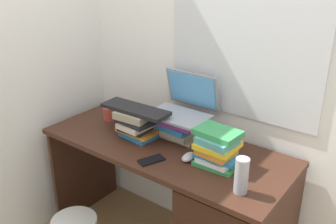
% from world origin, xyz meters
% --- Properties ---
extents(wall_back, '(6.00, 0.06, 2.60)m').
position_xyz_m(wall_back, '(0.00, 0.35, 1.30)').
color(wall_back, white).
rests_on(wall_back, ground).
extents(wall_left, '(0.05, 6.00, 2.60)m').
position_xyz_m(wall_left, '(-0.84, 0.00, 1.30)').
color(wall_left, silver).
rests_on(wall_left, ground).
extents(desk, '(1.46, 0.60, 0.75)m').
position_xyz_m(desk, '(0.37, -0.02, 0.41)').
color(desk, '#381E14').
rests_on(desk, ground).
extents(book_stack_tall, '(0.24, 0.18, 0.14)m').
position_xyz_m(book_stack_tall, '(0.02, 0.11, 0.82)').
color(book_stack_tall, gray).
rests_on(book_stack_tall, desk).
extents(book_stack_keyboard_riser, '(0.24, 0.20, 0.17)m').
position_xyz_m(book_stack_keyboard_riser, '(-0.19, -0.02, 0.84)').
color(book_stack_keyboard_riser, '#2672B2').
rests_on(book_stack_keyboard_riser, desk).
extents(book_stack_side, '(0.25, 0.19, 0.19)m').
position_xyz_m(book_stack_side, '(0.35, -0.01, 0.85)').
color(book_stack_side, '#338C4C').
rests_on(book_stack_side, desk).
extents(laptop, '(0.35, 0.29, 0.24)m').
position_xyz_m(laptop, '(0.02, 0.17, 0.95)').
color(laptop, gray).
rests_on(laptop, book_stack_tall).
extents(keyboard, '(0.42, 0.15, 0.02)m').
position_xyz_m(keyboard, '(-0.19, -0.03, 0.93)').
color(keyboard, black).
rests_on(keyboard, book_stack_keyboard_riser).
extents(computer_mouse, '(0.06, 0.10, 0.04)m').
position_xyz_m(computer_mouse, '(0.21, -0.06, 0.77)').
color(computer_mouse, '#A5A8AD').
rests_on(computer_mouse, desk).
extents(mug, '(0.13, 0.09, 0.09)m').
position_xyz_m(mug, '(-0.49, 0.06, 0.80)').
color(mug, '#B23F33').
rests_on(mug, desk).
extents(water_bottle, '(0.06, 0.06, 0.17)m').
position_xyz_m(water_bottle, '(0.56, -0.16, 0.84)').
color(water_bottle, '#999EA5').
rests_on(water_bottle, desk).
extents(cell_phone, '(0.11, 0.15, 0.01)m').
position_xyz_m(cell_phone, '(0.06, -0.19, 0.76)').
color(cell_phone, black).
rests_on(cell_phone, desk).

